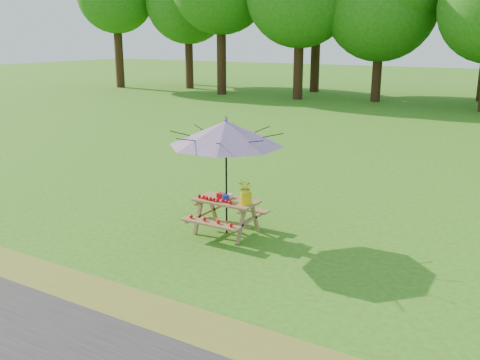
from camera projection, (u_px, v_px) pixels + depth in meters
The scene contains 7 objects.
ground at pixel (268, 254), 9.32m from camera, with size 120.00×120.00×0.00m, color #3A6A14.
drygrass_strip at pixel (167, 326), 7.00m from camera, with size 120.00×1.20×0.01m, color olive.
picnic_table at pixel (227, 217), 10.22m from camera, with size 1.20×1.32×0.67m.
patio_umbrella at pixel (226, 133), 9.80m from camera, with size 2.82×2.82×2.25m.
produce_bins at pixel (225, 197), 10.14m from camera, with size 0.32×0.38×0.13m.
tomatoes_row at pixel (215, 199), 10.05m from camera, with size 0.77×0.13×0.07m, color red, non-canonical shape.
flower_bucket at pixel (246, 191), 9.81m from camera, with size 0.36×0.34×0.47m.
Camera 1 is at (4.05, -7.66, 3.68)m, focal length 40.00 mm.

